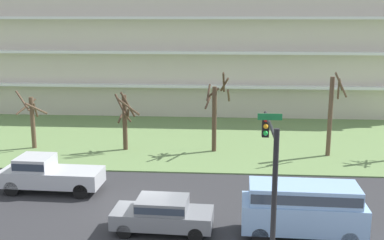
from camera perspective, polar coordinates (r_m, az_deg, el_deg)
ground at (r=23.59m, az=-5.92°, el=-11.01°), size 160.00×160.00×0.00m
grass_lawn_strip at (r=36.72m, az=-2.15°, el=-2.28°), size 80.00×16.00×0.08m
apartment_building at (r=48.60m, az=-0.52°, el=8.60°), size 44.84×11.03×12.23m
tree_far_left at (r=35.44m, az=-18.69°, el=0.14°), size 2.31×2.31×4.26m
tree_left at (r=33.40m, az=-8.04°, el=0.12°), size 1.82×1.59×4.33m
tree_center at (r=32.71m, az=2.88°, el=1.02°), size 1.77×2.01×5.70m
tree_right at (r=32.85m, az=16.44°, el=0.88°), size 1.18×1.43×5.86m
pickup_silver_near_left at (r=26.98m, az=-16.97°, el=-6.14°), size 5.47×2.19×1.95m
van_blue_center_left at (r=21.14m, az=13.19°, el=-10.04°), size 5.26×2.17×2.36m
sedan_gray_center_right at (r=21.25m, az=-3.56°, el=-11.13°), size 4.47×1.99×1.57m
traffic_signal_mast at (r=17.21m, az=9.41°, el=-5.87°), size 0.90×4.62×5.87m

